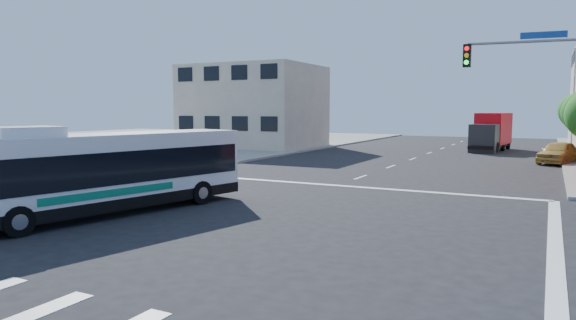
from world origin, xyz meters
The scene contains 7 objects.
ground centered at (0.00, 0.00, 0.00)m, with size 120.00×120.00×0.00m, color black.
sidewalk_nw centered at (-35.00, 35.00, 0.07)m, with size 50.00×50.00×0.15m, color gray.
building_west centered at (-17.02, 29.98, 4.01)m, with size 12.06×10.06×8.00m.
signal_mast_ne centered at (9.08, 10.62, 4.98)m, with size 7.91×1.13×8.07m.
transit_bus centered at (-4.74, -0.75, 1.56)m, with size 4.70×11.03×3.19m.
box_truck centered at (4.43, 36.11, 1.66)m, with size 3.04×7.80×3.42m.
parked_car centered at (9.79, 26.11, 0.78)m, with size 1.85×4.60×1.57m, color gold.
Camera 1 is at (9.26, -13.82, 3.72)m, focal length 32.00 mm.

